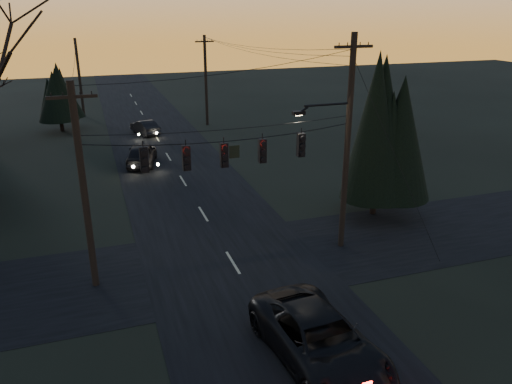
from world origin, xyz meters
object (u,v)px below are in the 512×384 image
object	(u,v)px
utility_pole_left	(96,285)
sedan_oncoming_b	(145,127)
utility_pole_right	(341,245)
utility_pole_far_l	(84,117)
suv_near	(319,340)
evergreen_right	(380,134)
sedan_oncoming_a	(142,154)
utility_pole_far_r	(207,125)

from	to	relation	value
utility_pole_left	sedan_oncoming_b	size ratio (longest dim) A/B	2.17
utility_pole_right	utility_pole_far_l	bearing A→B (deg)	107.72
suv_near	utility_pole_far_l	bearing A→B (deg)	93.43
utility_pole_far_l	sedan_oncoming_b	xyz separation A→B (m)	(5.20, -10.01, 0.64)
utility_pole_right	evergreen_right	size ratio (longest dim) A/B	1.24
sedan_oncoming_b	suv_near	bearing A→B (deg)	75.85
utility_pole_right	sedan_oncoming_a	size ratio (longest dim) A/B	2.12
utility_pole_far_r	suv_near	world-z (taller)	utility_pole_far_r
utility_pole_right	sedan_oncoming_a	bearing A→B (deg)	114.71
utility_pole_far_l	sedan_oncoming_a	distance (m)	19.77
utility_pole_right	utility_pole_far_r	bearing A→B (deg)	90.00
utility_pole_right	sedan_oncoming_a	world-z (taller)	utility_pole_right
utility_pole_left	sedan_oncoming_b	distance (m)	26.51
suv_near	sedan_oncoming_a	size ratio (longest dim) A/B	1.28
utility_pole_left	sedan_oncoming_a	size ratio (longest dim) A/B	1.81
utility_pole_right	sedan_oncoming_a	distance (m)	18.32
evergreen_right	sedan_oncoming_a	distance (m)	18.06
utility_pole_far_r	utility_pole_far_l	bearing A→B (deg)	145.18
utility_pole_right	evergreen_right	world-z (taller)	evergreen_right
sedan_oncoming_a	utility_pole_far_r	bearing A→B (deg)	-110.52
utility_pole_far_r	sedan_oncoming_a	world-z (taller)	utility_pole_far_r
utility_pole_far_l	sedan_oncoming_a	world-z (taller)	utility_pole_far_l
utility_pole_far_l	evergreen_right	world-z (taller)	evergreen_right
sedan_oncoming_a	sedan_oncoming_b	xyz separation A→B (m)	(1.35, 9.36, -0.16)
utility_pole_left	utility_pole_far_l	xyz separation A→B (m)	(0.00, 36.00, 0.00)
utility_pole_left	evergreen_right	distance (m)	16.10
utility_pole_left	evergreen_right	world-z (taller)	evergreen_right
utility_pole_left	utility_pole_far_l	world-z (taller)	utility_pole_left
utility_pole_right	utility_pole_far_r	world-z (taller)	utility_pole_right
utility_pole_right	utility_pole_far_r	xyz separation A→B (m)	(0.00, 28.00, 0.00)
suv_near	evergreen_right	bearing A→B (deg)	45.91
evergreen_right	utility_pole_right	bearing A→B (deg)	-139.95
utility_pole_far_r	utility_pole_far_l	xyz separation A→B (m)	(-11.50, 8.00, 0.00)
utility_pole_left	utility_pole_far_r	xyz separation A→B (m)	(11.50, 28.00, 0.00)
utility_pole_left	suv_near	size ratio (longest dim) A/B	1.41
suv_near	sedan_oncoming_b	bearing A→B (deg)	87.26
utility_pole_right	evergreen_right	bearing A→B (deg)	40.05
sedan_oncoming_a	suv_near	bearing A→B (deg)	110.43
utility_pole_right	utility_pole_left	world-z (taller)	utility_pole_right
evergreen_right	sedan_oncoming_a	world-z (taller)	evergreen_right
suv_near	sedan_oncoming_b	size ratio (longest dim) A/B	1.54
sedan_oncoming_b	sedan_oncoming_a	bearing A→B (deg)	64.88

